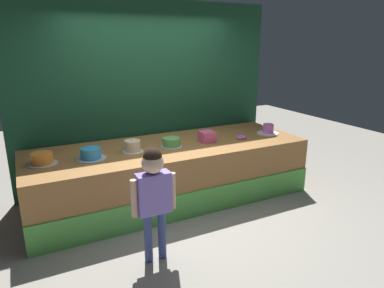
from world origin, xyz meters
TOP-DOWN VIEW (x-y plane):
  - ground_plane at (0.00, 0.00)m, footprint 12.00×12.00m
  - stage_platform at (0.00, 0.64)m, footprint 3.75×1.32m
  - curtain_backdrop at (0.00, 1.40)m, footprint 3.95×0.08m
  - child_figure at (-0.71, -0.61)m, footprint 0.46×0.21m
  - pink_box at (0.53, 0.56)m, footprint 0.19×0.19m
  - donut at (1.06, 0.49)m, footprint 0.15×0.15m
  - cake_far_left at (-1.59, 0.61)m, footprint 0.32×0.32m
  - cake_left at (-1.06, 0.55)m, footprint 0.35×0.35m
  - cake_center at (-0.53, 0.60)m, footprint 0.27×0.27m
  - cake_right at (0.00, 0.58)m, footprint 0.29×0.29m
  - cake_far_right at (1.59, 0.55)m, footprint 0.34×0.34m

SIDE VIEW (x-z plane):
  - ground_plane at x=0.00m, z-range 0.00..0.00m
  - stage_platform at x=0.00m, z-range 0.00..0.77m
  - child_figure at x=-0.71m, z-range 0.17..1.36m
  - donut at x=1.06m, z-range 0.77..0.81m
  - cake_right at x=0.00m, z-range 0.75..0.92m
  - cake_far_right at x=1.59m, z-range 0.74..0.93m
  - cake_far_left at x=-1.59m, z-range 0.77..0.90m
  - cake_left at x=-1.06m, z-range 0.77..0.91m
  - cake_center at x=-0.53m, z-range 0.76..0.94m
  - pink_box at x=0.53m, z-range 0.77..0.93m
  - curtain_backdrop at x=0.00m, z-range 0.00..2.70m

